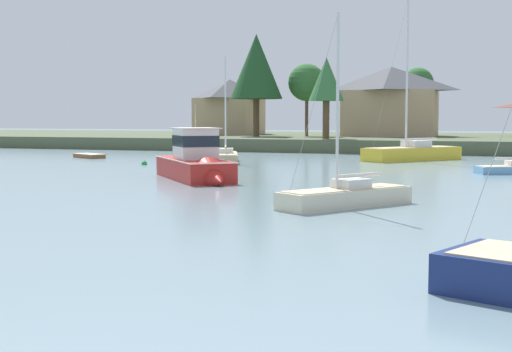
# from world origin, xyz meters

# --- Properties ---
(far_shore_bank) EXTENTS (166.36, 40.68, 1.45)m
(far_shore_bank) POSITION_xyz_m (0.00, 89.55, 0.73)
(far_shore_bank) COLOR #4C563D
(far_shore_bank) RESTS_ON ground
(dinghy_wood) EXTENTS (4.11, 3.29, 0.54)m
(dinghy_wood) POSITION_xyz_m (-29.94, 53.86, 0.14)
(dinghy_wood) COLOR brown
(dinghy_wood) RESTS_ON ground
(sailboat_cream) EXTENTS (5.21, 6.50, 8.86)m
(sailboat_cream) POSITION_xyz_m (0.90, 24.88, 0.21)
(sailboat_cream) COLOR beige
(sailboat_cream) RESTS_ON ground
(cruiser_red) EXTENTS (8.59, 9.72, 5.70)m
(cruiser_red) POSITION_xyz_m (-10.39, 34.81, 0.70)
(cruiser_red) COLOR #B2231E
(cruiser_red) RESTS_ON ground
(sailboat_sand) EXTENTS (4.42, 7.34, 9.63)m
(sailboat_sand) POSITION_xyz_m (-15.00, 51.50, 0.22)
(sailboat_sand) COLOR tan
(sailboat_sand) RESTS_ON ground
(sailboat_yellow) EXTENTS (8.34, 9.38, 15.25)m
(sailboat_yellow) POSITION_xyz_m (-0.09, 59.58, 0.31)
(sailboat_yellow) COLOR gold
(sailboat_yellow) RESTS_ON ground
(mooring_buoy_green) EXTENTS (0.48, 0.48, 0.53)m
(mooring_buoy_green) POSITION_xyz_m (-20.26, 46.62, 0.08)
(mooring_buoy_green) COLOR #1E8C47
(mooring_buoy_green) RESTS_ON ground
(shore_tree_center_right) EXTENTS (4.11, 4.11, 8.93)m
(shore_tree_center_right) POSITION_xyz_m (-2.90, 90.22, 8.21)
(shore_tree_center_right) COLOR brown
(shore_tree_center_right) RESTS_ON far_shore_bank
(shore_tree_far_right) EXTENTS (3.97, 3.97, 9.13)m
(shore_tree_far_right) POSITION_xyz_m (-11.21, 73.15, 8.00)
(shore_tree_far_right) COLOR brown
(shore_tree_far_right) RESTS_ON far_shore_bank
(shore_tree_inland_c) EXTENTS (6.67, 6.67, 12.92)m
(shore_tree_inland_c) POSITION_xyz_m (-21.99, 80.48, 10.23)
(shore_tree_inland_c) COLOR brown
(shore_tree_inland_c) RESTS_ON far_shore_bank
(shore_tree_left_mid) EXTENTS (4.77, 4.77, 9.25)m
(shore_tree_left_mid) POSITION_xyz_m (-16.12, 83.32, 8.28)
(shore_tree_left_mid) COLOR brown
(shore_tree_left_mid) RESTS_ON far_shore_bank
(cottage_hillside) EXTENTS (8.33, 10.19, 7.80)m
(cottage_hillside) POSITION_xyz_m (-29.19, 89.92, 5.49)
(cottage_hillside) COLOR tan
(cottage_hillside) RESTS_ON far_shore_bank
(cottage_behind_trees) EXTENTS (12.34, 9.63, 8.92)m
(cottage_behind_trees) POSITION_xyz_m (-6.00, 87.45, 6.07)
(cottage_behind_trees) COLOR tan
(cottage_behind_trees) RESTS_ON far_shore_bank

